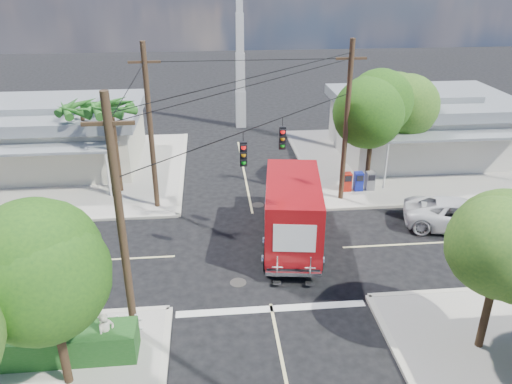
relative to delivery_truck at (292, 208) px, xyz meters
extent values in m
plane|color=black|center=(-1.64, -0.96, -1.74)|extent=(120.00, 120.00, 0.00)
cube|color=#AAA59A|center=(9.36, 10.04, -1.67)|extent=(14.00, 14.00, 0.14)
cube|color=#BBB6A6|center=(2.36, 10.04, -1.67)|extent=(0.25, 14.00, 0.14)
cube|color=#BBB6A6|center=(9.36, 3.04, -1.67)|extent=(14.00, 0.25, 0.14)
cube|color=#AAA59A|center=(-12.64, 10.04, -1.67)|extent=(14.00, 14.00, 0.14)
cube|color=#BBB6A6|center=(-5.64, 10.04, -1.67)|extent=(0.25, 14.00, 0.14)
cube|color=#BBB6A6|center=(-12.64, 3.04, -1.67)|extent=(14.00, 0.25, 0.14)
cube|color=beige|center=(-1.64, 9.04, -1.74)|extent=(0.12, 12.00, 0.01)
cube|color=beige|center=(8.36, -0.96, -1.74)|extent=(12.00, 0.12, 0.01)
cube|color=beige|center=(-11.64, -0.96, -1.74)|extent=(12.00, 0.12, 0.01)
cube|color=silver|center=(-1.64, -5.26, -1.74)|extent=(7.50, 0.40, 0.01)
cube|color=beige|center=(10.86, 11.04, 0.10)|extent=(11.00, 8.00, 3.40)
cube|color=gray|center=(10.86, 11.04, 2.15)|extent=(11.80, 8.80, 0.70)
cube|color=gray|center=(10.86, 11.04, 2.65)|extent=(6.05, 4.40, 0.50)
cube|color=gray|center=(10.86, 6.14, 1.30)|extent=(9.90, 1.80, 0.15)
cylinder|color=silver|center=(6.46, 5.34, -0.15)|extent=(0.12, 0.12, 2.90)
cube|color=beige|center=(-13.64, 11.54, 0.00)|extent=(10.00, 8.00, 3.20)
cube|color=gray|center=(-13.64, 11.54, 1.95)|extent=(10.80, 8.80, 0.70)
cube|color=gray|center=(-13.64, 11.54, 2.45)|extent=(5.50, 4.40, 0.50)
cube|color=gray|center=(-13.64, 6.64, 1.10)|extent=(9.00, 1.80, 0.15)
cylinder|color=silver|center=(-9.64, 5.84, -0.25)|extent=(0.12, 0.12, 2.70)
cube|color=silver|center=(-1.14, 19.04, -0.24)|extent=(0.80, 0.80, 3.00)
cube|color=silver|center=(-1.14, 19.04, 2.76)|extent=(0.70, 0.70, 3.00)
cube|color=silver|center=(-1.14, 19.04, 5.76)|extent=(0.60, 0.60, 3.00)
cylinder|color=#422D1C|center=(-8.64, -8.46, 0.25)|extent=(0.28, 0.28, 3.71)
sphere|color=#1F4B15|center=(-8.64, -8.46, 2.57)|extent=(3.71, 3.71, 3.71)
sphere|color=#1F4B15|center=(-9.04, -8.26, 2.80)|extent=(3.02, 3.02, 3.02)
sphere|color=#1F4B15|center=(-8.29, -8.76, 2.46)|extent=(3.25, 3.25, 3.25)
cylinder|color=#422D1C|center=(5.56, 5.84, 0.44)|extent=(0.28, 0.28, 4.10)
sphere|color=#1F4B15|center=(5.56, 5.84, 3.00)|extent=(4.10, 4.10, 4.10)
sphere|color=#1F4B15|center=(5.16, 6.04, 3.26)|extent=(3.33, 3.33, 3.33)
sphere|color=#1F4B15|center=(5.91, 5.54, 2.88)|extent=(3.58, 3.58, 3.58)
cylinder|color=#422D1C|center=(8.16, 8.04, 0.19)|extent=(0.28, 0.28, 3.58)
sphere|color=#2D5B1D|center=(8.16, 8.04, 2.43)|extent=(3.58, 3.58, 3.58)
sphere|color=#2D5B1D|center=(7.76, 8.24, 2.65)|extent=(2.91, 2.91, 2.91)
sphere|color=#2D5B1D|center=(8.51, 7.74, 2.32)|extent=(3.14, 3.14, 3.14)
cylinder|color=#422D1C|center=(5.36, -8.16, 0.12)|extent=(0.28, 0.28, 3.46)
sphere|color=#2D5B1D|center=(5.36, -8.16, 2.28)|extent=(3.46, 3.46, 3.46)
sphere|color=#2D5B1D|center=(4.96, -7.96, 2.50)|extent=(2.81, 2.81, 2.81)
cylinder|color=#422D1C|center=(-9.14, 6.54, 0.90)|extent=(0.24, 0.24, 5.00)
cone|color=#25621E|center=(-8.24, 6.54, 3.50)|extent=(0.50, 2.06, 0.98)
cone|color=#25621E|center=(-8.57, 7.25, 3.50)|extent=(1.92, 1.68, 0.98)
cone|color=#25621E|center=(-9.34, 7.42, 3.50)|extent=(2.12, 0.95, 0.98)
cone|color=#25621E|center=(-9.95, 6.94, 3.50)|extent=(1.34, 2.07, 0.98)
cone|color=#25621E|center=(-9.95, 6.15, 3.50)|extent=(1.34, 2.07, 0.98)
cone|color=#25621E|center=(-9.34, 5.67, 3.50)|extent=(2.12, 0.95, 0.98)
cone|color=#25621E|center=(-8.57, 5.84, 3.50)|extent=(1.92, 1.68, 0.98)
cylinder|color=#422D1C|center=(-11.14, 8.04, 0.70)|extent=(0.24, 0.24, 4.60)
cone|color=#25621E|center=(-10.24, 8.04, 3.10)|extent=(0.50, 2.06, 0.98)
cone|color=#25621E|center=(-10.57, 8.75, 3.10)|extent=(1.92, 1.68, 0.98)
cone|color=#25621E|center=(-11.34, 8.92, 3.10)|extent=(2.12, 0.95, 0.98)
cone|color=#25621E|center=(-11.95, 8.44, 3.10)|extent=(1.34, 2.07, 0.98)
cone|color=#25621E|center=(-11.95, 7.65, 3.10)|extent=(1.34, 2.07, 0.98)
cone|color=#25621E|center=(-11.34, 7.17, 3.10)|extent=(2.12, 0.95, 0.98)
cone|color=#25621E|center=(-10.57, 7.34, 3.10)|extent=(1.92, 1.68, 0.98)
cylinder|color=#473321|center=(-6.84, -6.16, 2.76)|extent=(0.28, 0.28, 9.00)
cube|color=#473321|center=(-6.84, -6.16, 6.26)|extent=(1.60, 0.12, 0.12)
cylinder|color=#473321|center=(3.56, 4.24, 2.76)|extent=(0.28, 0.28, 9.00)
cube|color=#473321|center=(3.56, 4.24, 6.26)|extent=(1.60, 0.12, 0.12)
cylinder|color=#473321|center=(-6.84, 4.24, 2.76)|extent=(0.28, 0.28, 9.00)
cube|color=#473321|center=(-6.84, 4.24, 6.26)|extent=(1.60, 0.12, 0.12)
cylinder|color=black|center=(-1.64, -0.96, 4.46)|extent=(10.43, 10.43, 0.04)
cube|color=black|center=(-2.44, -1.76, 3.51)|extent=(0.30, 0.24, 1.05)
sphere|color=red|center=(-2.44, -1.90, 3.84)|extent=(0.20, 0.20, 0.20)
cube|color=black|center=(-0.54, 0.14, 3.51)|extent=(0.30, 0.24, 1.05)
sphere|color=red|center=(-0.54, 0.00, 3.84)|extent=(0.20, 0.20, 0.20)
cube|color=silver|center=(-9.44, -6.56, -1.25)|extent=(5.94, 0.05, 0.08)
cube|color=silver|center=(-9.44, -6.56, -0.85)|extent=(5.94, 0.05, 0.08)
cube|color=silver|center=(-6.64, -6.56, -1.10)|extent=(0.09, 0.06, 1.00)
cube|color=#164615|center=(-9.64, -7.36, -1.05)|extent=(6.20, 1.20, 1.10)
cube|color=#A81D10|center=(4.16, 5.24, -1.05)|extent=(0.50, 0.50, 1.10)
cube|color=#131E93|center=(4.86, 5.24, -1.05)|extent=(0.50, 0.50, 1.10)
cube|color=slate|center=(5.56, 5.24, -1.05)|extent=(0.50, 0.50, 1.10)
cube|color=black|center=(0.02, 0.15, -1.20)|extent=(3.30, 7.89, 0.25)
cube|color=#A40F14|center=(0.44, 3.12, -0.42)|extent=(2.56, 1.98, 2.16)
cube|color=black|center=(0.53, 3.80, -0.03)|extent=(2.07, 0.53, 0.93)
cube|color=silver|center=(0.56, 3.99, -1.11)|extent=(2.25, 0.43, 0.34)
cube|color=#A40F14|center=(-0.10, -0.72, 0.27)|extent=(3.22, 5.97, 2.84)
cube|color=white|center=(1.13, -0.89, 0.41)|extent=(0.51, 3.50, 1.27)
cube|color=white|center=(-1.33, -0.55, 0.41)|extent=(0.51, 3.50, 1.27)
cube|color=white|center=(-0.50, -3.56, 0.41)|extent=(1.75, 0.26, 1.27)
cube|color=silver|center=(-0.52, -3.68, -1.20)|extent=(2.36, 0.57, 0.18)
cube|color=silver|center=(-1.21, -3.71, -0.81)|extent=(0.45, 0.12, 0.98)
cube|color=silver|center=(0.14, -3.90, -0.81)|extent=(0.45, 0.12, 0.98)
cylinder|color=black|center=(-0.70, 3.13, -1.20)|extent=(0.46, 1.11, 1.08)
cylinder|color=black|center=(1.53, 2.81, -1.20)|extent=(0.46, 1.11, 1.08)
cylinder|color=black|center=(-1.49, -2.51, -1.20)|extent=(0.46, 1.11, 1.08)
cylinder|color=black|center=(0.74, -2.82, -1.20)|extent=(0.46, 1.11, 1.08)
imported|color=silver|center=(8.71, 0.35, -0.98)|extent=(6.04, 4.10, 1.54)
imported|color=beige|center=(-7.50, -7.42, -0.72)|extent=(0.74, 0.77, 1.76)
camera|label=1|loc=(-3.80, -21.06, 10.65)|focal=35.00mm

